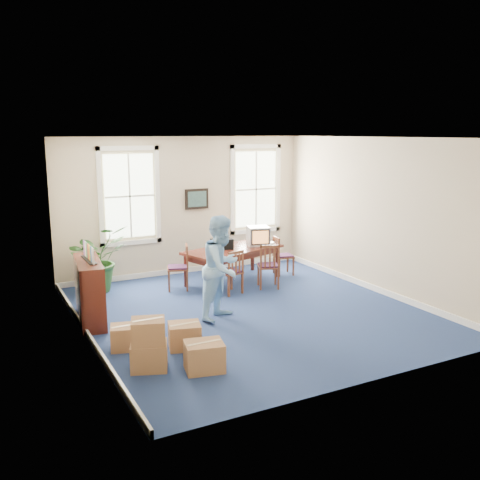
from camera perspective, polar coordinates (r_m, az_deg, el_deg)
name	(u,v)px	position (r m, az deg, el deg)	size (l,w,h in m)	color
floor	(250,312)	(10.08, 1.07, -7.64)	(6.50, 6.50, 0.00)	navy
ceiling	(251,138)	(9.53, 1.15, 10.87)	(6.50, 6.50, 0.00)	white
wall_back	(184,206)	(12.59, -5.97, 3.65)	(6.50, 6.50, 0.00)	#C9B595
wall_front	(371,267)	(7.05, 13.80, -2.81)	(6.50, 6.50, 0.00)	#C9B595
wall_left	(81,243)	(8.68, -16.58, -0.31)	(6.50, 6.50, 0.00)	#C9B595
wall_right	(378,216)	(11.40, 14.50, 2.53)	(6.50, 6.50, 0.00)	#C9B595
baseboard_back	(186,270)	(12.86, -5.78, -3.18)	(6.00, 0.04, 0.12)	white
baseboard_left	(89,336)	(9.11, -15.84, -9.81)	(0.04, 6.50, 0.12)	white
baseboard_right	(373,288)	(11.71, 14.02, -4.95)	(0.04, 6.50, 0.12)	white
window_left	(130,196)	(12.13, -11.71, 4.60)	(1.40, 0.12, 2.20)	white
window_right	(256,189)	(13.34, 1.68, 5.44)	(1.40, 0.12, 2.20)	white
wall_picture	(197,199)	(12.64, -4.63, 4.39)	(0.58, 0.06, 0.48)	black
conference_table	(233,265)	(11.94, -0.72, -2.67)	(2.24, 1.02, 0.76)	#4C1B13
crt_tv	(258,236)	(12.16, 1.95, 0.45)	(0.47, 0.51, 0.43)	#B7B7BC
game_console	(271,243)	(12.31, 3.30, -0.33)	(0.15, 0.19, 0.05)	white
equipment_bag	(222,244)	(11.77, -1.95, -0.42)	(0.45, 0.29, 0.23)	black
chair_near_left	(230,271)	(11.06, -1.07, -3.38)	(0.42, 0.42, 0.93)	brown
chair_near_right	(268,265)	(11.48, 3.03, -2.72)	(0.44, 0.44, 0.98)	brown
chair_end_left	(178,267)	(11.41, -6.68, -2.90)	(0.43, 0.43, 0.97)	brown
chair_end_right	(284,256)	(12.56, 4.68, -1.67)	(0.41, 0.41, 0.91)	brown
man	(222,267)	(9.51, -1.92, -2.94)	(0.91, 0.71, 1.87)	#90C8F4
credenza	(90,291)	(9.78, -15.75, -5.24)	(0.41, 1.42, 1.12)	#4C1B13
brochure_rack	(88,251)	(9.61, -15.86, -1.14)	(0.12, 0.70, 0.31)	#99999E
potted_plant	(96,259)	(11.57, -15.11, -1.94)	(1.25, 1.09, 1.39)	#1F481A
cardboard_boxes	(160,338)	(7.89, -8.57, -10.33)	(1.36, 1.36, 0.78)	#A87448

